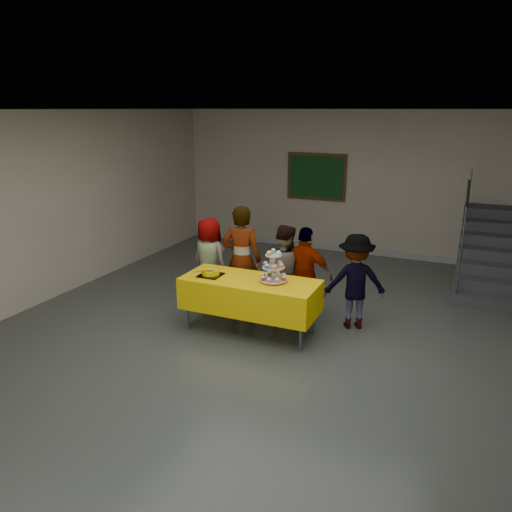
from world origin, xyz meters
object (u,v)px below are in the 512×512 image
(schoolchild_b, at_px, (242,259))
(schoolchild_d, at_px, (305,275))
(schoolchild_c, at_px, (283,271))
(staircase, at_px, (497,256))
(schoolchild_e, at_px, (355,281))
(cupcake_stand, at_px, (273,270))
(noticeboard, at_px, (316,177))
(bear_cake, at_px, (211,272))
(schoolchild_a, at_px, (210,260))
(bake_table, at_px, (250,294))

(schoolchild_b, distance_m, schoolchild_d, 1.00)
(schoolchild_c, relative_size, staircase, 0.59)
(schoolchild_b, bearing_deg, schoolchild_e, 173.01)
(cupcake_stand, distance_m, schoolchild_b, 0.96)
(schoolchild_b, bearing_deg, noticeboard, -99.99)
(bear_cake, height_order, schoolchild_b, schoolchild_b)
(schoolchild_a, bearing_deg, noticeboard, -84.53)
(bear_cake, distance_m, schoolchild_b, 0.73)
(schoolchild_b, xyz_separation_m, schoolchild_c, (0.65, 0.07, -0.12))
(bake_table, relative_size, schoolchild_c, 1.34)
(schoolchild_c, distance_m, schoolchild_e, 1.06)
(schoolchild_b, bearing_deg, bake_table, 113.21)
(schoolchild_c, height_order, staircase, staircase)
(bake_table, bearing_deg, schoolchild_d, 51.12)
(schoolchild_a, xyz_separation_m, schoolchild_e, (2.35, -0.04, -0.01))
(schoolchild_d, bearing_deg, schoolchild_b, 6.22)
(bear_cake, relative_size, schoolchild_c, 0.25)
(schoolchild_e, bearing_deg, schoolchild_c, -19.95)
(schoolchild_c, bearing_deg, schoolchild_b, 1.94)
(schoolchild_d, distance_m, noticeboard, 4.05)
(bake_table, bearing_deg, schoolchild_b, 124.00)
(schoolchild_a, bearing_deg, schoolchild_e, -166.49)
(cupcake_stand, height_order, schoolchild_c, schoolchild_c)
(bake_table, distance_m, schoolchild_c, 0.75)
(bake_table, distance_m, noticeboard, 4.65)
(schoolchild_b, bearing_deg, schoolchild_c, 175.47)
(noticeboard, bearing_deg, schoolchild_a, -98.91)
(cupcake_stand, bearing_deg, bake_table, -171.39)
(schoolchild_a, distance_m, schoolchild_c, 1.29)
(bear_cake, relative_size, schoolchild_d, 0.26)
(cupcake_stand, height_order, bear_cake, cupcake_stand)
(cupcake_stand, distance_m, schoolchild_d, 0.73)
(schoolchild_c, bearing_deg, bear_cake, 40.54)
(cupcake_stand, xyz_separation_m, bear_cake, (-0.89, -0.12, -0.11))
(schoolchild_d, xyz_separation_m, staircase, (2.61, 2.97, -0.21))
(schoolchild_d, bearing_deg, schoolchild_c, 0.99)
(noticeboard, bearing_deg, schoolchild_e, -64.86)
(schoolchild_c, relative_size, schoolchild_e, 1.03)
(bake_table, height_order, cupcake_stand, cupcake_stand)
(cupcake_stand, xyz_separation_m, schoolchild_c, (-0.10, 0.66, -0.23))
(bear_cake, relative_size, schoolchild_b, 0.22)
(bear_cake, distance_m, schoolchild_d, 1.37)
(schoolchild_b, bearing_deg, bear_cake, 68.06)
(bake_table, relative_size, noticeboard, 1.45)
(schoolchild_a, bearing_deg, bake_table, 158.02)
(cupcake_stand, xyz_separation_m, schoolchild_a, (-1.39, 0.74, -0.24))
(bear_cake, distance_m, noticeboard, 4.65)
(cupcake_stand, relative_size, schoolchild_e, 0.33)
(bear_cake, relative_size, noticeboard, 0.28)
(cupcake_stand, relative_size, schoolchild_b, 0.27)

